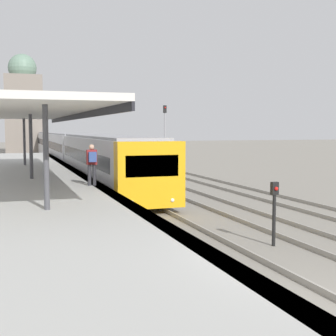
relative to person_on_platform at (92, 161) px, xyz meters
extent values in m
plane|color=gray|center=(1.99, -11.84, -2.03)|extent=(240.00, 240.00, 0.00)
cube|color=gray|center=(1.27, -11.84, -1.95)|extent=(0.07, 120.00, 0.15)
cube|color=#A8A8A3|center=(-2.18, -11.84, -1.51)|extent=(5.41, 80.00, 1.04)
cube|color=yellow|center=(0.27, -11.84, -0.99)|extent=(0.50, 80.00, 0.01)
cube|color=beige|center=(-2.18, 3.60, 2.08)|extent=(4.00, 22.10, 0.20)
cube|color=black|center=(-0.22, 3.60, 1.86)|extent=(0.08, 22.10, 0.24)
cylinder|color=#47474C|center=(-2.18, -5.24, 0.50)|extent=(0.16, 0.16, 2.96)
cylinder|color=#47474C|center=(-2.18, 3.60, 0.50)|extent=(0.16, 0.16, 2.96)
cylinder|color=#47474C|center=(-2.18, 12.44, 0.50)|extent=(0.16, 0.16, 2.96)
cylinder|color=#2D2D33|center=(-0.10, 0.04, -0.56)|extent=(0.14, 0.14, 0.85)
cylinder|color=#2D2D33|center=(0.10, 0.04, -0.56)|extent=(0.14, 0.14, 0.85)
cube|color=maroon|center=(0.00, 0.04, 0.16)|extent=(0.40, 0.22, 0.60)
sphere|color=tan|center=(0.00, 0.04, 0.57)|extent=(0.22, 0.22, 0.22)
cube|color=#334C8E|center=(0.00, -0.16, 0.18)|extent=(0.30, 0.18, 0.40)
cube|color=gold|center=(1.99, -1.47, -0.47)|extent=(2.69, 0.70, 2.58)
cube|color=black|center=(1.99, -1.80, -0.11)|extent=(2.10, 0.04, 0.82)
sphere|color=#EFEACC|center=(1.18, -1.81, -1.46)|extent=(0.16, 0.16, 0.16)
sphere|color=#EFEACC|center=(2.80, -1.81, -1.46)|extent=(0.16, 0.16, 0.16)
cube|color=#B7B7BC|center=(1.99, 7.34, -0.47)|extent=(2.69, 16.94, 2.58)
cube|color=gray|center=(1.99, 7.34, 0.88)|extent=(2.37, 16.60, 0.12)
cube|color=black|center=(1.99, 7.34, -0.19)|extent=(2.71, 15.58, 0.67)
cylinder|color=black|center=(0.85, 1.84, -1.68)|extent=(0.12, 0.70, 0.70)
cylinder|color=black|center=(3.13, 1.84, -1.68)|extent=(0.12, 0.70, 0.70)
cylinder|color=black|center=(0.85, 12.85, -1.68)|extent=(0.12, 0.70, 0.70)
cylinder|color=black|center=(3.13, 12.85, -1.68)|extent=(0.12, 0.70, 0.70)
cube|color=#B7B7BC|center=(1.99, 24.63, -0.47)|extent=(2.69, 16.94, 2.58)
cube|color=gray|center=(1.99, 24.63, 0.88)|extent=(2.37, 16.60, 0.12)
cube|color=black|center=(1.99, 24.63, -0.19)|extent=(2.71, 15.58, 0.67)
cylinder|color=black|center=(0.85, 19.13, -1.68)|extent=(0.12, 0.70, 0.70)
cylinder|color=black|center=(3.13, 19.13, -1.68)|extent=(0.12, 0.70, 0.70)
cylinder|color=black|center=(0.85, 30.13, -1.68)|extent=(0.12, 0.70, 0.70)
cylinder|color=black|center=(3.13, 30.13, -1.68)|extent=(0.12, 0.70, 0.70)
cube|color=#B7B7BC|center=(1.99, 41.92, -0.47)|extent=(2.69, 16.94, 2.58)
cube|color=gray|center=(1.99, 41.92, 0.88)|extent=(2.37, 16.60, 0.12)
cube|color=black|center=(1.99, 41.92, -0.19)|extent=(2.71, 15.58, 0.67)
cylinder|color=black|center=(0.85, 36.41, -1.68)|extent=(0.12, 0.70, 0.70)
cylinder|color=black|center=(3.13, 36.41, -1.68)|extent=(0.12, 0.70, 0.70)
cylinder|color=black|center=(0.85, 47.42, -1.68)|extent=(0.12, 0.70, 0.70)
cylinder|color=black|center=(3.13, 47.42, -1.68)|extent=(0.12, 0.70, 0.70)
cube|color=#B7B7BC|center=(1.99, 59.20, -0.47)|extent=(2.69, 16.94, 2.58)
cube|color=gray|center=(1.99, 59.20, 0.88)|extent=(2.37, 16.60, 0.12)
cube|color=black|center=(1.99, 59.20, -0.19)|extent=(2.71, 15.58, 0.67)
cylinder|color=black|center=(0.85, 53.70, -1.68)|extent=(0.12, 0.70, 0.70)
cylinder|color=black|center=(3.13, 53.70, -1.68)|extent=(0.12, 0.70, 0.70)
cylinder|color=black|center=(0.85, 64.71, -1.68)|extent=(0.12, 0.70, 0.70)
cylinder|color=black|center=(3.13, 64.71, -1.68)|extent=(0.12, 0.70, 0.70)
cylinder|color=black|center=(3.90, -7.35, -1.29)|extent=(0.10, 0.10, 1.47)
cube|color=black|center=(3.90, -7.35, -0.38)|extent=(0.20, 0.14, 0.36)
sphere|color=red|center=(3.90, -7.44, -0.38)|extent=(0.11, 0.11, 0.11)
cylinder|color=gray|center=(10.64, 22.46, 0.73)|extent=(0.14, 0.14, 5.52)
cube|color=black|center=(10.64, 22.46, 3.14)|extent=(0.28, 0.20, 0.70)
sphere|color=red|center=(10.64, 22.34, 3.28)|extent=(0.14, 0.14, 0.14)
cube|color=slate|center=(-1.06, 47.85, 3.23)|extent=(4.86, 4.86, 10.52)
sphere|color=slate|center=(-1.06, 47.85, 9.52)|extent=(3.73, 3.73, 3.73)
camera|label=1|loc=(-3.19, -18.74, 1.28)|focal=50.00mm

